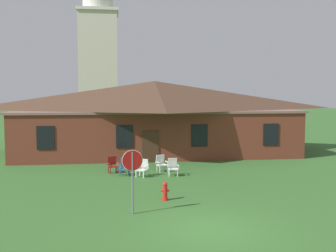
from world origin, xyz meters
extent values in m
plane|color=#336028|center=(0.00, 0.00, 0.00)|extent=(200.00, 200.00, 0.00)
cube|color=brown|center=(0.00, 18.33, 1.60)|extent=(20.06, 10.00, 3.20)
cube|color=#835E55|center=(0.00, 18.33, 3.28)|extent=(20.46, 10.20, 0.16)
pyramid|color=#4C3323|center=(0.00, 18.33, 4.45)|extent=(20.86, 10.40, 2.17)
cube|color=black|center=(-7.52, 13.30, 1.76)|extent=(1.10, 0.06, 1.50)
cube|color=black|center=(-2.51, 13.30, 1.76)|extent=(1.10, 0.06, 1.50)
cube|color=black|center=(2.51, 13.30, 1.76)|extent=(1.10, 0.06, 1.50)
cube|color=black|center=(7.52, 13.30, 1.76)|extent=(1.10, 0.06, 1.50)
cube|color=#422819|center=(-0.81, 13.30, 1.05)|extent=(1.10, 0.06, 2.10)
cube|color=beige|center=(-5.07, 39.75, 7.36)|extent=(4.80, 4.80, 14.72)
cube|color=silver|center=(-5.07, 39.75, 14.90)|extent=(5.18, 5.18, 0.36)
cylinder|color=silver|center=(-5.07, 39.75, 16.18)|extent=(3.80, 3.80, 2.20)
cylinder|color=slate|center=(-2.51, 2.15, 1.19)|extent=(0.07, 0.07, 2.38)
cylinder|color=white|center=(-2.51, 2.16, 2.06)|extent=(0.80, 0.13, 0.81)
cylinder|color=#B71414|center=(-2.51, 2.14, 2.06)|extent=(0.75, 0.13, 0.76)
cube|color=maroon|center=(-2.98, 9.98, 0.18)|extent=(0.06, 0.06, 0.36)
cube|color=maroon|center=(-3.42, 9.87, 0.18)|extent=(0.06, 0.06, 0.36)
cube|color=maroon|center=(-3.09, 10.41, 0.18)|extent=(0.06, 0.06, 0.36)
cube|color=maroon|center=(-3.53, 10.29, 0.18)|extent=(0.06, 0.06, 0.36)
cube|color=maroon|center=(-3.26, 10.14, 0.39)|extent=(0.65, 0.64, 0.05)
cube|color=maroon|center=(-3.33, 10.44, 0.69)|extent=(0.54, 0.31, 0.54)
cube|color=maroon|center=(-2.97, 10.19, 0.58)|extent=(0.17, 0.47, 0.03)
cube|color=maroon|center=(-2.93, 10.03, 0.47)|extent=(0.05, 0.05, 0.22)
cube|color=maroon|center=(-3.53, 10.05, 0.58)|extent=(0.17, 0.47, 0.03)
cube|color=maroon|center=(-3.49, 9.89, 0.47)|extent=(0.05, 0.05, 0.22)
cube|color=#2D5693|center=(-2.46, 9.05, 0.18)|extent=(0.06, 0.06, 0.36)
cube|color=#2D5693|center=(-2.91, 9.14, 0.18)|extent=(0.06, 0.06, 0.36)
cube|color=#2D5693|center=(-2.37, 9.48, 0.18)|extent=(0.06, 0.06, 0.36)
cube|color=#2D5693|center=(-2.82, 9.57, 0.18)|extent=(0.06, 0.06, 0.36)
cube|color=#2D5693|center=(-2.64, 9.31, 0.39)|extent=(0.63, 0.62, 0.05)
cube|color=#2D5693|center=(-2.57, 9.62, 0.69)|extent=(0.54, 0.29, 0.54)
cube|color=#2D5693|center=(-2.36, 9.23, 0.58)|extent=(0.15, 0.47, 0.03)
cube|color=#2D5693|center=(-2.39, 9.07, 0.47)|extent=(0.05, 0.05, 0.22)
cube|color=#2D5693|center=(-2.92, 9.35, 0.58)|extent=(0.15, 0.47, 0.03)
cube|color=#2D5693|center=(-2.96, 9.19, 0.47)|extent=(0.05, 0.05, 0.22)
cube|color=silver|center=(-1.62, 8.53, 0.18)|extent=(0.07, 0.07, 0.36)
cube|color=silver|center=(-2.01, 8.78, 0.18)|extent=(0.07, 0.07, 0.36)
cube|color=silver|center=(-1.39, 8.91, 0.18)|extent=(0.07, 0.07, 0.36)
cube|color=silver|center=(-1.78, 9.15, 0.18)|extent=(0.07, 0.07, 0.36)
cube|color=silver|center=(-1.70, 8.84, 0.39)|extent=(0.73, 0.73, 0.05)
cube|color=silver|center=(-1.53, 9.11, 0.69)|extent=(0.54, 0.43, 0.54)
cube|color=silver|center=(-1.46, 8.67, 0.58)|extent=(0.30, 0.43, 0.03)
cube|color=silver|center=(-1.55, 8.54, 0.47)|extent=(0.06, 0.06, 0.22)
cube|color=silver|center=(-1.96, 8.98, 0.58)|extent=(0.30, 0.43, 0.03)
cube|color=silver|center=(-2.04, 8.84, 0.47)|extent=(0.06, 0.06, 0.22)
cube|color=white|center=(-0.12, 9.99, 0.18)|extent=(0.06, 0.06, 0.36)
cube|color=white|center=(-0.56, 9.86, 0.18)|extent=(0.06, 0.06, 0.36)
cube|color=white|center=(-0.25, 10.41, 0.18)|extent=(0.06, 0.06, 0.36)
cube|color=white|center=(-0.69, 10.28, 0.18)|extent=(0.06, 0.06, 0.36)
cube|color=white|center=(-0.41, 10.14, 0.39)|extent=(0.67, 0.65, 0.05)
cube|color=white|center=(-0.50, 10.43, 0.69)|extent=(0.55, 0.33, 0.54)
cube|color=white|center=(-0.13, 10.20, 0.58)|extent=(0.19, 0.47, 0.03)
cube|color=white|center=(-0.08, 10.05, 0.47)|extent=(0.05, 0.05, 0.22)
cube|color=white|center=(-0.68, 10.03, 0.58)|extent=(0.19, 0.47, 0.03)
cube|color=white|center=(-0.63, 9.88, 0.47)|extent=(0.05, 0.05, 0.22)
cube|color=silver|center=(0.26, 8.61, 0.18)|extent=(0.05, 0.05, 0.36)
cube|color=silver|center=(-0.20, 8.63, 0.18)|extent=(0.05, 0.05, 0.36)
cube|color=silver|center=(0.28, 9.06, 0.18)|extent=(0.05, 0.05, 0.36)
cube|color=silver|center=(-0.18, 9.07, 0.18)|extent=(0.05, 0.05, 0.36)
cube|color=silver|center=(0.04, 8.84, 0.39)|extent=(0.56, 0.54, 0.05)
cube|color=silver|center=(0.05, 9.15, 0.69)|extent=(0.52, 0.21, 0.54)
cube|color=silver|center=(0.33, 8.81, 0.58)|extent=(0.08, 0.47, 0.03)
cube|color=silver|center=(0.32, 8.65, 0.47)|extent=(0.04, 0.04, 0.22)
cube|color=silver|center=(-0.25, 8.83, 0.58)|extent=(0.08, 0.47, 0.03)
cube|color=silver|center=(-0.26, 8.67, 0.47)|extent=(0.04, 0.04, 0.22)
cylinder|color=red|center=(-1.04, 3.92, 0.04)|extent=(0.28, 0.28, 0.08)
cylinder|color=red|center=(-1.04, 3.92, 0.36)|extent=(0.20, 0.20, 0.55)
sphere|color=red|center=(-1.04, 3.92, 0.69)|extent=(0.20, 0.20, 0.20)
cylinder|color=red|center=(-1.17, 3.92, 0.41)|extent=(0.10, 0.08, 0.08)
cylinder|color=red|center=(-0.91, 3.92, 0.41)|extent=(0.10, 0.08, 0.08)
camera|label=1|loc=(-3.18, -12.75, 4.59)|focal=42.59mm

